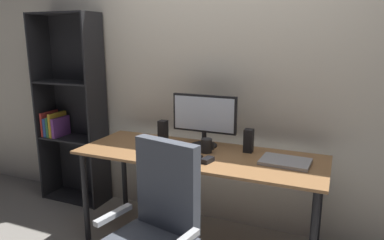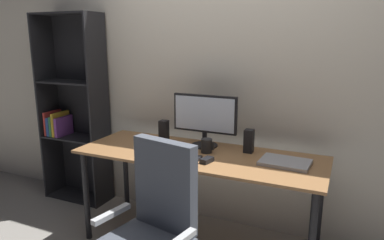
# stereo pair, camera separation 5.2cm
# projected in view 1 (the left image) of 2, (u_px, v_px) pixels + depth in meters

# --- Properties ---
(back_wall) EXTENTS (6.40, 0.10, 2.60)m
(back_wall) POSITION_uv_depth(u_px,v_px,m) (222.00, 70.00, 2.85)
(back_wall) COLOR beige
(back_wall) RESTS_ON ground
(desk) EXTENTS (1.78, 0.65, 0.74)m
(desk) POSITION_uv_depth(u_px,v_px,m) (199.00, 164.00, 2.56)
(desk) COLOR olive
(desk) RESTS_ON ground
(monitor) EXTENTS (0.50, 0.20, 0.40)m
(monitor) POSITION_uv_depth(u_px,v_px,m) (204.00, 117.00, 2.66)
(monitor) COLOR black
(monitor) RESTS_ON desk
(keyboard) EXTENTS (0.29, 0.12, 0.02)m
(keyboard) POSITION_uv_depth(u_px,v_px,m) (181.00, 157.00, 2.44)
(keyboard) COLOR black
(keyboard) RESTS_ON desk
(mouse) EXTENTS (0.08, 0.11, 0.03)m
(mouse) POSITION_uv_depth(u_px,v_px,m) (207.00, 160.00, 2.35)
(mouse) COLOR black
(mouse) RESTS_ON desk
(coffee_mug) EXTENTS (0.10, 0.08, 0.10)m
(coffee_mug) POSITION_uv_depth(u_px,v_px,m) (207.00, 146.00, 2.55)
(coffee_mug) COLOR black
(coffee_mug) RESTS_ON desk
(laptop) EXTENTS (0.33, 0.25, 0.02)m
(laptop) POSITION_uv_depth(u_px,v_px,m) (285.00, 162.00, 2.34)
(laptop) COLOR #99999E
(laptop) RESTS_ON desk
(speaker_left) EXTENTS (0.06, 0.07, 0.17)m
(speaker_left) POSITION_uv_depth(u_px,v_px,m) (163.00, 131.00, 2.82)
(speaker_left) COLOR black
(speaker_left) RESTS_ON desk
(speaker_right) EXTENTS (0.06, 0.07, 0.17)m
(speaker_right) POSITION_uv_depth(u_px,v_px,m) (249.00, 141.00, 2.55)
(speaker_right) COLOR black
(speaker_right) RESTS_ON desk
(bookshelf) EXTENTS (0.64, 0.28, 1.77)m
(bookshelf) POSITION_uv_depth(u_px,v_px,m) (71.00, 112.00, 3.35)
(bookshelf) COLOR black
(bookshelf) RESTS_ON ground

